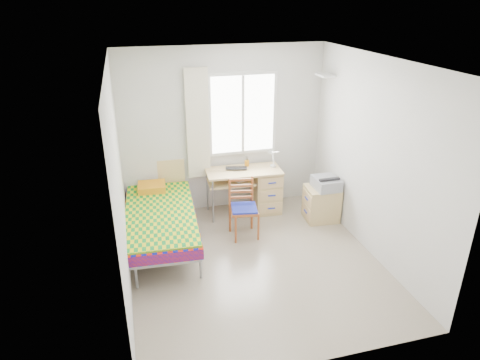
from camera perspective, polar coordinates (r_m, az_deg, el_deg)
name	(u,v)px	position (r m, az deg, el deg)	size (l,w,h in m)	color
floor	(255,263)	(5.77, 2.02, -10.95)	(3.50, 3.50, 0.00)	#BCAD93
ceiling	(258,61)	(4.80, 2.48, 15.55)	(3.50, 3.50, 0.00)	white
wall_back	(224,131)	(6.74, -2.17, 6.58)	(3.20, 3.20, 0.00)	silver
wall_left	(119,186)	(4.95, -15.79, -0.82)	(3.50, 3.50, 0.00)	silver
wall_right	(375,160)	(5.79, 17.55, 2.59)	(3.50, 3.50, 0.00)	silver
window	(243,114)	(6.72, 0.36, 8.77)	(1.10, 0.04, 1.30)	white
curtain	(198,125)	(6.55, -5.67, 7.36)	(0.35, 0.05, 1.70)	#EFE3C5
floating_shelf	(325,75)	(6.70, 11.29, 13.55)	(0.20, 0.32, 0.03)	white
bed	(160,215)	(6.10, -10.66, -4.55)	(1.09, 2.12, 0.90)	#979A9F
desk	(262,187)	(6.90, 2.96, -1.00)	(1.20, 0.60, 0.73)	#DBB173
chair	(244,204)	(6.16, 0.49, -3.24)	(0.43, 0.43, 0.87)	#995A1D
cabinet	(321,204)	(6.79, 10.77, -3.10)	(0.53, 0.48, 0.54)	tan
printer	(326,183)	(6.63, 11.42, -0.38)	(0.36, 0.42, 0.18)	#9C9DA4
laptop	(236,170)	(6.68, -0.50, 1.40)	(0.33, 0.22, 0.03)	black
pen_cup	(247,163)	(6.85, 0.92, 2.26)	(0.07, 0.07, 0.09)	orange
task_lamp	(272,156)	(6.64, 4.31, 3.16)	(0.21, 0.30, 0.36)	white
book	(234,181)	(6.67, -0.84, -0.09)	(0.17, 0.23, 0.02)	gray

